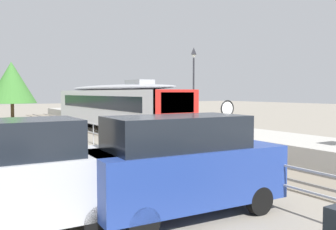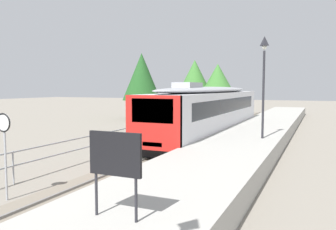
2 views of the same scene
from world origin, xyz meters
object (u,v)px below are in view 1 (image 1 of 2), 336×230
(speed_limit_sign, at_px, (227,119))
(parked_van_silver, at_px, (6,178))
(commuter_train, at_px, (113,105))
(platform_lamp_mid_platform, at_px, (194,70))
(parked_van_blue, at_px, (184,164))

(speed_limit_sign, xyz_separation_m, parked_van_silver, (-7.66, -1.93, -0.83))
(commuter_train, bearing_deg, parked_van_silver, -119.21)
(commuter_train, relative_size, platform_lamp_mid_platform, 3.41)
(platform_lamp_mid_platform, bearing_deg, speed_limit_sign, -120.06)
(parked_van_silver, bearing_deg, platform_lamp_mid_platform, 42.51)
(speed_limit_sign, xyz_separation_m, parked_van_blue, (-3.68, -2.67, -0.83))
(commuter_train, distance_m, speed_limit_sign, 15.47)
(commuter_train, relative_size, speed_limit_sign, 6.50)
(speed_limit_sign, bearing_deg, commuter_train, 82.59)
(parked_van_blue, distance_m, parked_van_silver, 4.05)
(commuter_train, bearing_deg, speed_limit_sign, -97.41)
(speed_limit_sign, height_order, parked_van_blue, speed_limit_sign)
(speed_limit_sign, bearing_deg, parked_van_blue, -144.09)
(speed_limit_sign, relative_size, parked_van_blue, 0.56)
(platform_lamp_mid_platform, xyz_separation_m, speed_limit_sign, (-6.27, -10.84, -2.50))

